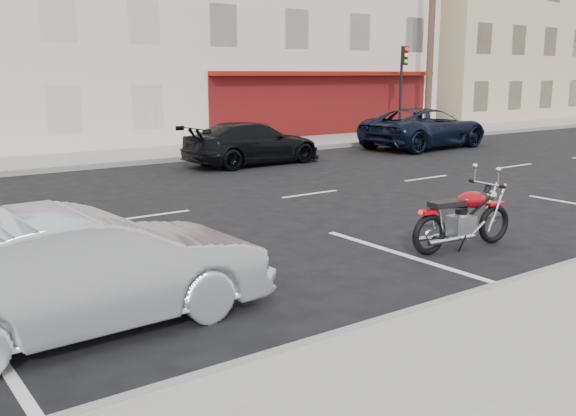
% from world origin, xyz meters
% --- Properties ---
extents(ground, '(120.00, 120.00, 0.00)m').
position_xyz_m(ground, '(0.00, 0.00, 0.00)').
color(ground, black).
rests_on(ground, ground).
extents(curb_near, '(80.00, 0.12, 0.16)m').
position_xyz_m(curb_near, '(-5.00, -7.00, 0.08)').
color(curb_near, gray).
rests_on(curb_near, ground).
extents(bldg_corner, '(14.00, 12.00, 12.50)m').
position_xyz_m(bldg_corner, '(11.00, 16.30, 6.25)').
color(bldg_corner, beige).
rests_on(bldg_corner, ground).
extents(bldg_far_east, '(12.00, 12.00, 11.00)m').
position_xyz_m(bldg_far_east, '(26.00, 16.30, 5.50)').
color(bldg_far_east, '#C4B48C').
rests_on(bldg_far_east, ground).
extents(utility_pole, '(1.80, 0.30, 9.00)m').
position_xyz_m(utility_pole, '(15.50, 8.60, 4.74)').
color(utility_pole, '#422D1E').
rests_on(utility_pole, sidewalk_far).
extents(traffic_light, '(0.26, 0.30, 3.80)m').
position_xyz_m(traffic_light, '(13.50, 8.33, 2.56)').
color(traffic_light, black).
rests_on(traffic_light, sidewalk_far).
extents(fire_hydrant, '(0.20, 0.20, 0.72)m').
position_xyz_m(fire_hydrant, '(12.00, 8.50, 0.53)').
color(fire_hydrant, beige).
rests_on(fire_hydrant, sidewalk_far).
extents(motorcycle, '(2.09, 0.69, 1.05)m').
position_xyz_m(motorcycle, '(1.78, -5.34, 0.48)').
color(motorcycle, black).
rests_on(motorcycle, ground).
extents(sedan_silver, '(4.20, 1.56, 1.37)m').
position_xyz_m(sedan_silver, '(-5.04, -5.05, 0.69)').
color(sedan_silver, '#A5A7AD').
rests_on(sedan_silver, ground).
extents(suv_far, '(5.63, 2.96, 1.51)m').
position_xyz_m(suv_far, '(11.44, 5.04, 0.76)').
color(suv_far, black).
rests_on(suv_far, ground).
extents(car_far, '(4.63, 2.05, 1.32)m').
position_xyz_m(car_far, '(3.66, 5.07, 0.66)').
color(car_far, black).
rests_on(car_far, ground).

